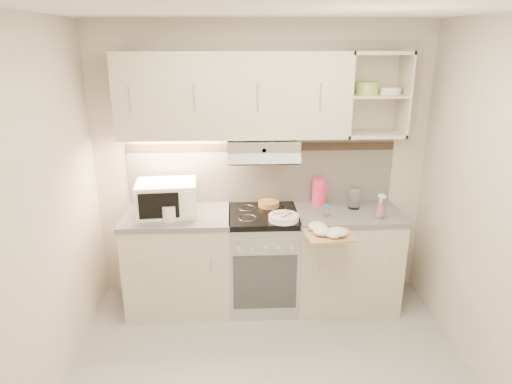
% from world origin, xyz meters
% --- Properties ---
extents(room_shell, '(3.04, 2.84, 2.52)m').
position_xyz_m(room_shell, '(0.00, 0.37, 1.63)').
color(room_shell, beige).
rests_on(room_shell, ground).
extents(base_cabinet_left, '(0.90, 0.60, 0.86)m').
position_xyz_m(base_cabinet_left, '(-0.75, 1.10, 0.43)').
color(base_cabinet_left, beige).
rests_on(base_cabinet_left, ground).
extents(worktop_left, '(0.92, 0.62, 0.04)m').
position_xyz_m(worktop_left, '(-0.75, 1.10, 0.88)').
color(worktop_left, slate).
rests_on(worktop_left, base_cabinet_left).
extents(base_cabinet_right, '(0.90, 0.60, 0.86)m').
position_xyz_m(base_cabinet_right, '(0.75, 1.10, 0.43)').
color(base_cabinet_right, beige).
rests_on(base_cabinet_right, ground).
extents(worktop_right, '(0.92, 0.62, 0.04)m').
position_xyz_m(worktop_right, '(0.75, 1.10, 0.88)').
color(worktop_right, slate).
rests_on(worktop_right, base_cabinet_right).
extents(electric_range, '(0.60, 0.60, 0.90)m').
position_xyz_m(electric_range, '(0.00, 1.10, 0.45)').
color(electric_range, '#B7B7BC').
rests_on(electric_range, ground).
extents(microwave, '(0.53, 0.42, 0.28)m').
position_xyz_m(microwave, '(-0.83, 1.12, 1.04)').
color(microwave, white).
rests_on(microwave, worktop_left).
extents(watering_can, '(0.24, 0.12, 0.20)m').
position_xyz_m(watering_can, '(-0.78, 0.96, 0.97)').
color(watering_can, silver).
rests_on(watering_can, worktop_left).
extents(plate_stack, '(0.25, 0.25, 0.05)m').
position_xyz_m(plate_stack, '(0.16, 0.92, 0.92)').
color(plate_stack, white).
rests_on(plate_stack, electric_range).
extents(bread_loaf, '(0.19, 0.19, 0.05)m').
position_xyz_m(bread_loaf, '(0.06, 1.26, 0.92)').
color(bread_loaf, '#A47946').
rests_on(bread_loaf, electric_range).
extents(pink_pitcher, '(0.13, 0.12, 0.24)m').
position_xyz_m(pink_pitcher, '(0.52, 1.29, 1.02)').
color(pink_pitcher, '#FF3166').
rests_on(pink_pitcher, worktop_right).
extents(glass_jar, '(0.10, 0.10, 0.19)m').
position_xyz_m(glass_jar, '(0.82, 1.17, 1.00)').
color(glass_jar, silver).
rests_on(glass_jar, worktop_right).
extents(spice_jar, '(0.07, 0.07, 0.10)m').
position_xyz_m(spice_jar, '(0.53, 0.99, 0.95)').
color(spice_jar, silver).
rests_on(spice_jar, worktop_right).
extents(spray_bottle, '(0.09, 0.09, 0.23)m').
position_xyz_m(spray_bottle, '(0.98, 0.94, 0.99)').
color(spray_bottle, pink).
rests_on(spray_bottle, worktop_right).
extents(cutting_board, '(0.40, 0.37, 0.02)m').
position_xyz_m(cutting_board, '(0.49, 0.68, 0.87)').
color(cutting_board, tan).
rests_on(cutting_board, base_cabinet_right).
extents(dish_towel, '(0.32, 0.29, 0.07)m').
position_xyz_m(dish_towel, '(0.49, 0.67, 0.92)').
color(dish_towel, beige).
rests_on(dish_towel, cutting_board).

